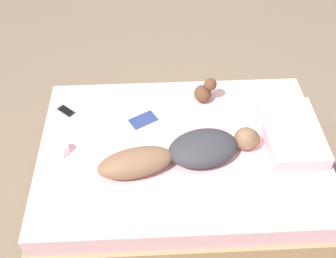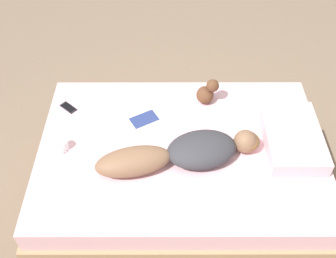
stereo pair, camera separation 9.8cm
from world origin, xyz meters
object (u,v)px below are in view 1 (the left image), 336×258
(person, at_px, (185,152))
(open_magazine, at_px, (137,113))
(coffee_mug, at_px, (63,149))
(cell_phone, at_px, (66,111))

(person, relative_size, open_magazine, 2.41)
(coffee_mug, bearing_deg, person, 82.67)
(person, bearing_deg, open_magazine, -157.66)
(person, height_order, cell_phone, person)
(coffee_mug, height_order, cell_phone, coffee_mug)
(open_magazine, xyz_separation_m, coffee_mug, (0.39, -0.56, 0.04))
(cell_phone, bearing_deg, open_magazine, 126.25)
(person, height_order, coffee_mug, person)
(coffee_mug, bearing_deg, open_magazine, 125.05)
(coffee_mug, distance_m, cell_phone, 0.45)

